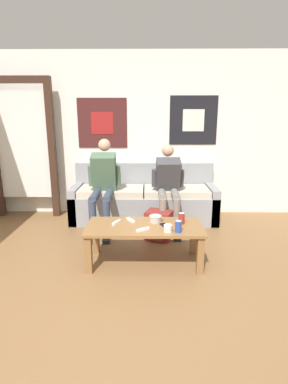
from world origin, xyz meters
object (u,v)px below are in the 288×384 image
(backpack, at_px, (159,226))
(drink_can_blue, at_px, (178,227))
(drink_can_red, at_px, (182,218))
(cell_phone, at_px, (165,225))
(couch, at_px, (144,201))
(game_controller_far_center, at_px, (131,220))
(pillar_candle, at_px, (168,228))
(game_controller_near_right, at_px, (143,229))
(person_seated_adult, at_px, (103,182))
(ceramic_bowl, at_px, (155,218))
(coffee_table, at_px, (144,232))
(person_seated_teen, at_px, (168,184))
(game_controller_near_left, at_px, (117,222))

(backpack, height_order, drink_can_blue, drink_can_blue)
(drink_can_red, bearing_deg, cell_phone, -160.00)
(couch, height_order, game_controller_far_center, couch)
(backpack, height_order, drink_can_red, drink_can_red)
(drink_can_red, bearing_deg, couch, 107.06)
(pillar_candle, distance_m, game_controller_near_right, 0.26)
(person_seated_adult, height_order, ceramic_bowl, person_seated_adult)
(ceramic_bowl, relative_size, cell_phone, 0.95)
(drink_can_red, height_order, game_controller_far_center, drink_can_red)
(coffee_table, height_order, cell_phone, cell_phone)
(cell_phone, bearing_deg, game_controller_far_center, 158.75)
(person_seated_teen, bearing_deg, drink_can_blue, -89.14)
(backpack, relative_size, game_controller_near_left, 2.71)
(person_seated_teen, xyz_separation_m, pillar_candle, (-0.08, -1.26, -0.18))
(person_seated_adult, bearing_deg, ceramic_bowl, -53.01)
(person_seated_adult, relative_size, pillar_candle, 14.42)
(game_controller_far_center, height_order, cell_phone, game_controller_far_center)
(ceramic_bowl, xyz_separation_m, drink_can_red, (0.28, -0.06, 0.02))
(game_controller_near_right, bearing_deg, drink_can_blue, -6.46)
(backpack, relative_size, game_controller_far_center, 2.80)
(couch, height_order, pillar_candle, couch)
(couch, relative_size, game_controller_near_left, 15.21)
(ceramic_bowl, distance_m, drink_can_red, 0.29)
(person_seated_teen, distance_m, ceramic_bowl, 1.01)
(person_seated_teen, height_order, game_controller_near_right, person_seated_teen)
(person_seated_adult, bearing_deg, pillar_candle, -56.07)
(coffee_table, bearing_deg, game_controller_near_left, 168.21)
(coffee_table, distance_m, drink_can_red, 0.43)
(person_seated_teen, distance_m, drink_can_red, 1.04)
(ceramic_bowl, bearing_deg, couch, 96.17)
(pillar_candle, bearing_deg, backpack, 94.27)
(ceramic_bowl, bearing_deg, drink_can_blue, -53.92)
(pillar_candle, bearing_deg, person_seated_teen, 86.17)
(drink_can_red, height_order, game_controller_near_right, drink_can_red)
(pillar_candle, bearing_deg, cell_phone, 97.33)
(drink_can_red, distance_m, game_controller_near_left, 0.72)
(couch, relative_size, person_seated_teen, 1.87)
(coffee_table, bearing_deg, person_seated_teen, 73.38)
(cell_phone, bearing_deg, person_seated_adult, 127.12)
(coffee_table, xyz_separation_m, game_controller_near_right, (-0.02, -0.15, 0.08))
(drink_can_blue, bearing_deg, cell_phone, 124.65)
(person_seated_teen, distance_m, game_controller_far_center, 1.09)
(coffee_table, distance_m, drink_can_blue, 0.42)
(ceramic_bowl, height_order, drink_can_red, drink_can_red)
(person_seated_teen, xyz_separation_m, backpack, (-0.15, -0.43, -0.47))
(person_seated_teen, relative_size, game_controller_far_center, 8.41)
(ceramic_bowl, relative_size, game_controller_near_right, 1.04)
(ceramic_bowl, distance_m, drink_can_blue, 0.38)
(person_seated_teen, bearing_deg, pillar_candle, -93.83)
(coffee_table, bearing_deg, pillar_candle, -35.55)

